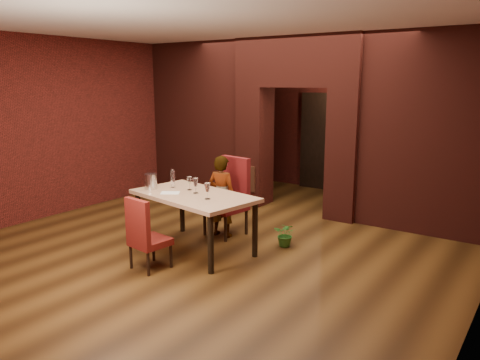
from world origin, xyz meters
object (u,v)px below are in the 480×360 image
object	(u,v)px
chair_far	(225,197)
person_seated	(222,196)
wine_glass_a	(189,183)
water_bottle	(173,178)
wine_glass_b	(196,186)
wine_glass_c	(207,191)
wine_bucket	(151,181)
chair_near	(150,233)
dining_table	(195,222)
potted_plant	(286,234)

from	to	relation	value
chair_far	person_seated	bearing A→B (deg)	-92.39
wine_glass_a	water_bottle	world-z (taller)	water_bottle
wine_glass_b	wine_glass_c	bearing A→B (deg)	-25.92
chair_far	wine_bucket	world-z (taller)	chair_far
wine_glass_b	wine_bucket	xyz separation A→B (m)	(-0.73, -0.17, 0.01)
chair_near	wine_glass_b	bearing A→B (deg)	-84.81
dining_table	chair_far	bearing A→B (deg)	102.80
chair_near	wine_glass_b	world-z (taller)	wine_glass_b
wine_glass_c	chair_far	bearing A→B (deg)	112.83
water_bottle	potted_plant	xyz separation A→B (m)	(1.55, 0.74, -0.80)
wine_bucket	water_bottle	world-z (taller)	water_bottle
dining_table	wine_glass_b	world-z (taller)	wine_glass_b
chair_near	person_seated	size ratio (longest dim) A/B	0.75
person_seated	wine_bucket	world-z (taller)	person_seated
wine_bucket	potted_plant	bearing A→B (deg)	29.83
wine_glass_c	wine_bucket	world-z (taller)	wine_bucket
chair_far	dining_table	bearing A→B (deg)	-78.35
wine_glass_a	water_bottle	size ratio (longest dim) A/B	0.70
dining_table	water_bottle	size ratio (longest dim) A/B	6.36
dining_table	potted_plant	bearing A→B (deg)	50.35
person_seated	potted_plant	distance (m)	1.18
person_seated	wine_glass_b	size ratio (longest dim) A/B	5.90
chair_far	wine_glass_c	bearing A→B (deg)	-58.69
dining_table	wine_bucket	distance (m)	0.92
wine_glass_c	dining_table	bearing A→B (deg)	159.95
wine_glass_c	potted_plant	xyz separation A→B (m)	(0.67, 1.01, -0.77)
person_seated	wine_bucket	size ratio (longest dim) A/B	5.62
chair_near	person_seated	xyz separation A→B (m)	(-0.03, 1.59, 0.16)
wine_glass_b	wine_glass_c	world-z (taller)	wine_glass_c
dining_table	wine_glass_c	size ratio (longest dim) A/B	7.98
person_seated	dining_table	bearing A→B (deg)	88.85
wine_glass_b	dining_table	bearing A→B (deg)	-86.29
chair_far	chair_near	bearing A→B (deg)	-81.11
chair_far	person_seated	distance (m)	0.08
chair_near	wine_glass_c	world-z (taller)	wine_glass_c
dining_table	chair_near	xyz separation A→B (m)	(-0.03, -0.85, 0.06)
dining_table	person_seated	world-z (taller)	person_seated
chair_near	wine_glass_b	distance (m)	1.01
wine_bucket	dining_table	bearing A→B (deg)	9.79
wine_glass_c	chair_near	bearing A→B (deg)	-117.92
wine_glass_a	wine_bucket	xyz separation A→B (m)	(-0.52, -0.28, 0.02)
chair_far	wine_glass_a	distance (m)	0.75
person_seated	wine_glass_a	distance (m)	0.67
chair_far	wine_glass_c	xyz separation A→B (m)	(0.40, -0.94, 0.33)
wine_glass_b	water_bottle	world-z (taller)	water_bottle
dining_table	wine_glass_c	bearing A→B (deg)	-10.43
wine_glass_b	person_seated	bearing A→B (deg)	94.63
chair_far	wine_bucket	xyz separation A→B (m)	(-0.69, -0.94, 0.34)
water_bottle	potted_plant	size ratio (longest dim) A/B	0.76
dining_table	wine_glass_c	world-z (taller)	wine_glass_c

